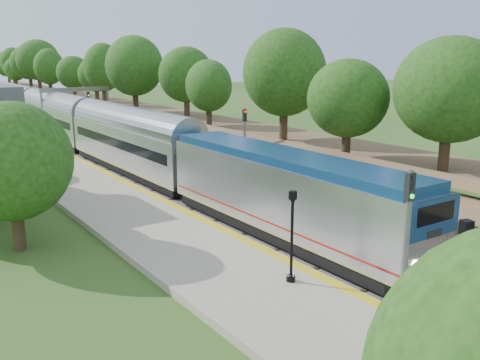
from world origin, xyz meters
TOP-DOWN VIEW (x-y plane):
  - trackbed at (2.00, 60.00)m, footprint 9.50×170.00m
  - platform at (-5.20, 16.00)m, footprint 6.40×68.00m
  - yellow_stripe at (-2.35, 16.00)m, footprint 0.55×68.00m
  - embankment at (10.35, 60.00)m, footprint 10.64×170.00m
  - signal_gantry at (2.47, 54.99)m, footprint 8.40×0.38m
  - trees_behind_platform at (-11.17, 20.67)m, footprint 7.82×53.32m
  - train at (0.00, 54.14)m, footprint 3.15×104.75m
  - lamppost_mid at (-3.87, -0.92)m, footprint 0.48×0.48m
  - lamppost_far at (-3.76, 7.10)m, footprint 0.40×0.40m
  - signal_platform at (-2.90, 1.92)m, footprint 0.34×0.27m
  - signal_farside at (6.20, 24.88)m, footprint 0.32×0.25m

SIDE VIEW (x-z plane):
  - trackbed at x=2.00m, z-range -0.07..0.21m
  - platform at x=-5.20m, z-range 0.00..0.38m
  - yellow_stripe at x=-2.35m, z-range 0.38..0.39m
  - embankment at x=10.35m, z-range -3.89..7.80m
  - lamppost_far at x=-3.76m, z-range 0.16..4.21m
  - train at x=0.00m, z-range 0.05..4.69m
  - lamppost_mid at x=-3.87m, z-range 0.12..5.00m
  - signal_farside at x=6.20m, z-range 0.76..6.57m
  - signal_platform at x=-2.90m, z-range 1.04..6.82m
  - trees_behind_platform at x=-11.17m, z-range 0.93..8.14m
  - signal_gantry at x=2.47m, z-range 1.72..7.92m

